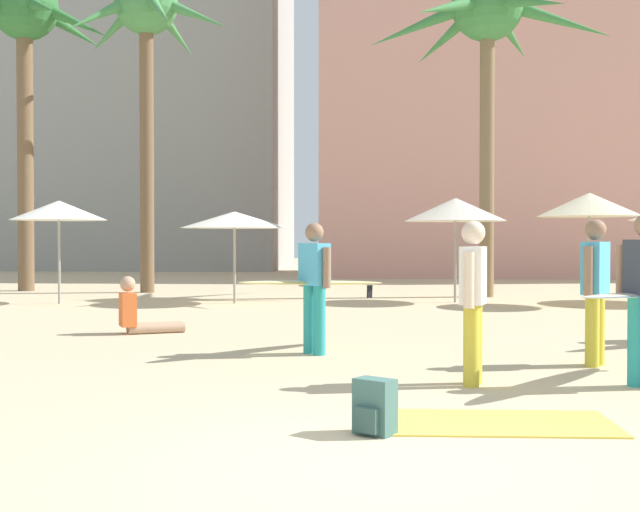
{
  "coord_description": "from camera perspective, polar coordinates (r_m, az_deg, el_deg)",
  "views": [
    {
      "loc": [
        -0.07,
        -5.38,
        1.47
      ],
      "look_at": [
        -0.83,
        4.45,
        1.27
      ],
      "focal_mm": 46.78,
      "sensor_mm": 36.0,
      "label": 1
    }
  ],
  "objects": [
    {
      "name": "beach_towel",
      "position": [
        6.9,
        11.62,
        -11.1
      ],
      "size": [
        1.97,
        1.02,
        0.01
      ],
      "primitive_type": "cube",
      "rotation": [
        0.0,
        0.0,
        0.03
      ],
      "color": "#F4CC4C",
      "rests_on": "ground"
    },
    {
      "name": "palm_tree_left",
      "position": [
        22.37,
        11.33,
        15.23
      ],
      "size": [
        6.17,
        5.8,
        8.34
      ],
      "color": "brown",
      "rests_on": "ground"
    },
    {
      "name": "cafe_umbrella_1",
      "position": [
        19.91,
        -17.43,
        2.99
      ],
      "size": [
        2.18,
        2.18,
        2.36
      ],
      "color": "gray",
      "rests_on": "ground"
    },
    {
      "name": "person_mid_left",
      "position": [
        8.52,
        10.43,
        -2.66
      ],
      "size": [
        0.31,
        0.61,
        1.66
      ],
      "rotation": [
        0.0,
        0.0,
        6.03
      ],
      "color": "gold",
      "rests_on": "ground"
    },
    {
      "name": "ground",
      "position": [
        5.58,
        5.12,
        -14.13
      ],
      "size": [
        120.0,
        120.0,
        0.0
      ],
      "primitive_type": "plane",
      "color": "#C6B28C"
    },
    {
      "name": "palm_tree_far_left",
      "position": [
        25.91,
        -19.52,
        14.26
      ],
      "size": [
        5.11,
        4.82,
        9.03
      ],
      "color": "brown",
      "rests_on": "ground"
    },
    {
      "name": "person_mid_right",
      "position": [
        10.17,
        18.31,
        -1.94
      ],
      "size": [
        0.4,
        0.56,
        1.7
      ],
      "rotation": [
        0.0,
        0.0,
        2.59
      ],
      "color": "gold",
      "rests_on": "ground"
    },
    {
      "name": "person_near_left",
      "position": [
        13.33,
        -12.23,
        -3.89
      ],
      "size": [
        1.04,
        0.77,
        0.9
      ],
      "rotation": [
        0.0,
        0.0,
        0.46
      ],
      "color": "tan",
      "rests_on": "ground"
    },
    {
      "name": "cafe_umbrella_5",
      "position": [
        19.15,
        17.92,
        3.36
      ],
      "size": [
        2.24,
        2.24,
        2.49
      ],
      "color": "gray",
      "rests_on": "ground"
    },
    {
      "name": "palm_tree_center",
      "position": [
        24.25,
        -11.77,
        15.02
      ],
      "size": [
        4.6,
        4.49,
        8.85
      ],
      "color": "brown",
      "rests_on": "ground"
    },
    {
      "name": "backpack",
      "position": [
        6.38,
        3.72,
        -10.32
      ],
      "size": [
        0.35,
        0.34,
        0.42
      ],
      "rotation": [
        0.0,
        0.0,
        4.13
      ],
      "color": "#3F6660",
      "rests_on": "ground"
    },
    {
      "name": "cafe_umbrella_0",
      "position": [
        19.2,
        -5.87,
        2.48
      ],
      "size": [
        2.5,
        2.5,
        2.11
      ],
      "color": "gray",
      "rests_on": "ground"
    },
    {
      "name": "hotel_tower_gray",
      "position": [
        45.0,
        -13.3,
        14.73
      ],
      "size": [
        16.5,
        8.9,
        24.14
      ],
      "primitive_type": "cube",
      "color": "gray",
      "rests_on": "ground"
    },
    {
      "name": "person_mid_center",
      "position": [
        10.76,
        -0.33,
        -1.82
      ],
      "size": [
        2.0,
        2.21,
        1.68
      ],
      "rotation": [
        0.0,
        0.0,
        3.9
      ],
      "color": "teal",
      "rests_on": "ground"
    },
    {
      "name": "cafe_umbrella_3",
      "position": [
        19.65,
        9.24,
        3.15
      ],
      "size": [
        2.37,
        2.37,
        2.44
      ],
      "color": "gray",
      "rests_on": "ground"
    },
    {
      "name": "hotel_pink",
      "position": [
        37.3,
        18.71,
        12.34
      ],
      "size": [
        22.91,
        8.47,
        17.51
      ],
      "primitive_type": "cube",
      "color": "#DB9989",
      "rests_on": "ground"
    }
  ]
}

